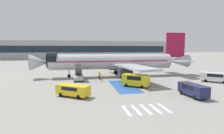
% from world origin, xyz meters
% --- Properties ---
extents(ground_plane, '(600.00, 600.00, 0.00)m').
position_xyz_m(ground_plane, '(0.00, 0.00, 0.00)').
color(ground_plane, gray).
extents(apron_leadline_yellow, '(75.51, 0.43, 0.01)m').
position_xyz_m(apron_leadline_yellow, '(0.23, 0.40, 0.00)').
color(apron_leadline_yellow, gold).
rests_on(apron_leadline_yellow, ground_plane).
extents(apron_stand_patch_blue, '(4.28, 11.96, 0.01)m').
position_xyz_m(apron_stand_patch_blue, '(0.23, -11.96, 0.00)').
color(apron_stand_patch_blue, '#2856A8').
rests_on(apron_stand_patch_blue, ground_plane).
extents(apron_walkway_bar_0, '(0.44, 3.60, 0.01)m').
position_xyz_m(apron_walkway_bar_0, '(-2.77, -25.08, 0.00)').
color(apron_walkway_bar_0, silver).
rests_on(apron_walkway_bar_0, ground_plane).
extents(apron_walkway_bar_1, '(0.44, 3.60, 0.01)m').
position_xyz_m(apron_walkway_bar_1, '(-1.57, -25.08, 0.00)').
color(apron_walkway_bar_1, silver).
rests_on(apron_walkway_bar_1, ground_plane).
extents(apron_walkway_bar_2, '(0.44, 3.60, 0.01)m').
position_xyz_m(apron_walkway_bar_2, '(-0.37, -25.08, 0.00)').
color(apron_walkway_bar_2, silver).
rests_on(apron_walkway_bar_2, ground_plane).
extents(apron_walkway_bar_3, '(0.44, 3.60, 0.01)m').
position_xyz_m(apron_walkway_bar_3, '(0.83, -25.08, 0.00)').
color(apron_walkway_bar_3, silver).
rests_on(apron_walkway_bar_3, ground_plane).
extents(apron_walkway_bar_4, '(0.44, 3.60, 0.01)m').
position_xyz_m(apron_walkway_bar_4, '(2.03, -25.08, 0.00)').
color(apron_walkway_bar_4, silver).
rests_on(apron_walkway_bar_4, ground_plane).
extents(airliner, '(41.72, 32.08, 11.61)m').
position_xyz_m(airliner, '(0.88, 0.40, 3.87)').
color(airliner, '#B7BCC4').
rests_on(airliner, ground_plane).
extents(boarding_stairs_forward, '(2.21, 5.24, 4.15)m').
position_xyz_m(boarding_stairs_forward, '(-8.42, -4.14, 1.01)').
color(boarding_stairs_forward, '#ADB2BA').
rests_on(boarding_stairs_forward, ground_plane).
extents(fuel_tanker, '(11.00, 4.14, 3.24)m').
position_xyz_m(fuel_tanker, '(8.78, 21.12, 1.63)').
color(fuel_tanker, '#38383D').
rests_on(fuel_tanker, ground_plane).
extents(service_van_0, '(5.30, 4.48, 1.78)m').
position_xyz_m(service_van_0, '(-9.10, -17.91, 1.09)').
color(service_van_0, yellow).
rests_on(service_van_0, ground_plane).
extents(service_van_1, '(2.17, 5.01, 1.91)m').
position_xyz_m(service_van_1, '(8.63, -21.14, 1.16)').
color(service_van_1, '#1E234C').
rests_on(service_van_1, ground_plane).
extents(service_van_2, '(5.40, 5.19, 2.07)m').
position_xyz_m(service_van_2, '(20.57, -11.69, 1.25)').
color(service_van_2, silver).
rests_on(service_van_2, ground_plane).
extents(service_van_3, '(5.14, 4.60, 2.37)m').
position_xyz_m(service_van_3, '(2.29, -13.02, 1.41)').
color(service_van_3, yellow).
rests_on(service_van_3, ground_plane).
extents(baggage_cart, '(2.69, 1.66, 0.87)m').
position_xyz_m(baggage_cart, '(4.01, -5.03, 0.26)').
color(baggage_cart, gray).
rests_on(baggage_cart, ground_plane).
extents(ground_crew_0, '(0.39, 0.49, 1.69)m').
position_xyz_m(ground_crew_0, '(-3.55, -2.68, 0.97)').
color(ground_crew_0, '#191E38').
rests_on(ground_crew_0, ground_plane).
extents(ground_crew_1, '(0.27, 0.45, 1.65)m').
position_xyz_m(ground_crew_1, '(-3.52, -6.20, 0.94)').
color(ground_crew_1, '#191E38').
rests_on(ground_crew_1, ground_plane).
extents(ground_crew_2, '(0.30, 0.46, 1.87)m').
position_xyz_m(ground_crew_2, '(-3.52, -4.04, 1.09)').
color(ground_crew_2, '#2D2D33').
rests_on(ground_crew_2, ground_plane).
extents(terminal_building, '(136.21, 12.10, 12.88)m').
position_xyz_m(terminal_building, '(-11.68, 84.44, 6.44)').
color(terminal_building, '#9EA3A8').
rests_on(terminal_building, ground_plane).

